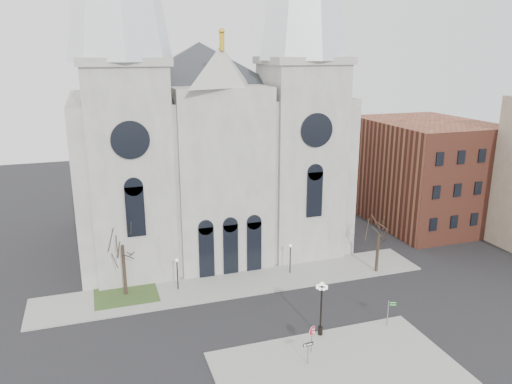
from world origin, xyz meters
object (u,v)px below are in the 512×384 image
object	(u,v)px
street_name_sign	(389,311)
one_way_sign	(308,349)
globe_lamp	(321,302)
stop_sign	(312,333)

from	to	relation	value
street_name_sign	one_way_sign	bearing A→B (deg)	-144.07
globe_lamp	one_way_sign	world-z (taller)	globe_lamp
globe_lamp	street_name_sign	distance (m)	6.43
globe_lamp	one_way_sign	distance (m)	4.66
stop_sign	one_way_sign	size ratio (longest dim) A/B	1.16
stop_sign	street_name_sign	world-z (taller)	street_name_sign
globe_lamp	street_name_sign	size ratio (longest dim) A/B	2.07
globe_lamp	street_name_sign	xyz separation A→B (m)	(6.19, -0.53, -1.65)
stop_sign	one_way_sign	distance (m)	1.75
stop_sign	street_name_sign	distance (m)	8.04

